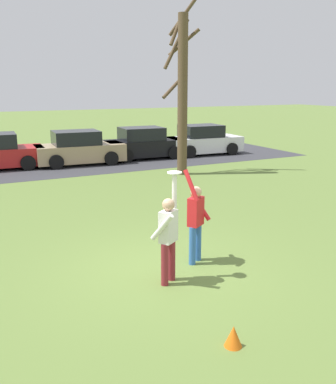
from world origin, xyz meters
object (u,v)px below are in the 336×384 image
object	(u,v)px
frisbee_disc	(174,173)
parked_car_white	(203,141)
bare_tree_tall	(182,88)
person_catcher	(168,233)
parked_car_black	(144,144)
field_cone_orange	(233,336)
parked_car_tan	(79,149)
person_defender	(196,218)

from	to	relation	value
frisbee_disc	parked_car_white	world-z (taller)	frisbee_disc
bare_tree_tall	person_catcher	bearing A→B (deg)	-119.82
parked_car_black	field_cone_orange	distance (m)	16.70
parked_car_tan	person_catcher	bearing A→B (deg)	-95.16
person_defender	parked_car_white	distance (m)	14.93
person_catcher	field_cone_orange	xyz separation A→B (m)	(-0.10, -2.27, -0.82)
parked_car_tan	parked_car_black	xyz separation A→B (m)	(3.44, 0.22, 0.00)
parked_car_black	bare_tree_tall	size ratio (longest dim) A/B	0.56
person_defender	parked_car_white	bearing A→B (deg)	-154.64
parked_car_tan	parked_car_black	size ratio (longest dim) A/B	1.00
frisbee_disc	parked_car_tan	xyz separation A→B (m)	(1.74, 13.16, -1.37)
person_catcher	parked_car_white	xyz separation A→B (m)	(8.79, 13.31, -0.25)
person_catcher	person_defender	xyz separation A→B (m)	(0.94, 0.61, -0.00)
frisbee_disc	bare_tree_tall	distance (m)	10.34
parked_car_black	bare_tree_tall	xyz separation A→B (m)	(-0.19, -4.45, 2.81)
frisbee_disc	bare_tree_tall	xyz separation A→B (m)	(5.00, 8.93, 1.44)
person_catcher	person_defender	size ratio (longest dim) A/B	1.02
person_defender	parked_car_tan	world-z (taller)	person_defender
parked_car_tan	parked_car_black	bearing A→B (deg)	6.78
person_defender	parked_car_black	distance (m)	13.64
parked_car_white	person_catcher	bearing A→B (deg)	-120.33
frisbee_disc	parked_car_tan	bearing A→B (deg)	82.45
parked_car_white	field_cone_orange	size ratio (longest dim) A/B	13.10
person_catcher	frisbee_disc	xyz separation A→B (m)	(0.19, 0.12, 1.11)
person_defender	bare_tree_tall	size ratio (longest dim) A/B	0.27
parked_car_tan	frisbee_disc	bearing A→B (deg)	-94.43
parked_car_white	field_cone_orange	world-z (taller)	parked_car_white
person_defender	frisbee_disc	bearing A→B (deg)	0.00
parked_car_tan	parked_car_white	xyz separation A→B (m)	(6.86, 0.03, 0.00)
person_defender	parked_car_black	world-z (taller)	person_defender
parked_car_tan	parked_car_black	distance (m)	3.45
person_catcher	parked_car_tan	distance (m)	13.42
parked_car_white	bare_tree_tall	xyz separation A→B (m)	(-3.60, -4.25, 2.81)
field_cone_orange	person_defender	bearing A→B (deg)	70.12
person_defender	bare_tree_tall	bearing A→B (deg)	-149.61
person_catcher	parked_car_tan	bearing A→B (deg)	48.81
person_catcher	frisbee_disc	bearing A→B (deg)	0.00
frisbee_disc	bare_tree_tall	world-z (taller)	bare_tree_tall
bare_tree_tall	field_cone_orange	world-z (taller)	bare_tree_tall
frisbee_disc	parked_car_white	bearing A→B (deg)	56.87
person_defender	frisbee_disc	world-z (taller)	frisbee_disc
parked_car_black	bare_tree_tall	distance (m)	5.26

